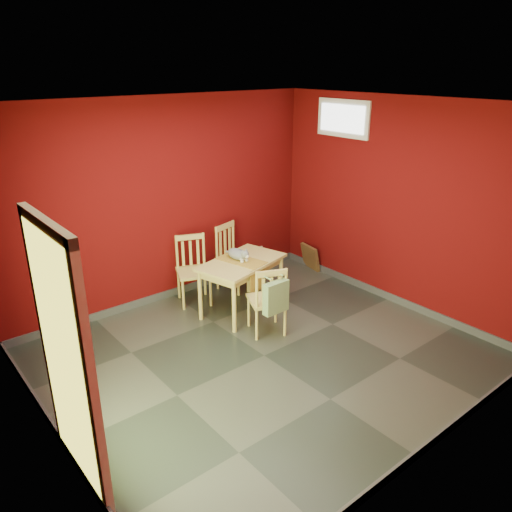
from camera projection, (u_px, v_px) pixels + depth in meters
ground at (264, 356)px, 5.58m from camera, size 4.50×4.50×0.00m
room_shell at (264, 352)px, 5.56m from camera, size 4.50×4.50×4.50m
doorway at (64, 353)px, 3.57m from camera, size 0.06×1.01×2.13m
window at (343, 118)px, 6.76m from camera, size 0.05×0.90×0.50m
outlet_plate at (260, 250)px, 7.85m from camera, size 0.08×0.02×0.12m
dining_table at (242, 267)px, 6.37m from camera, size 1.25×0.92×0.70m
table_runner at (247, 267)px, 6.29m from camera, size 0.45×0.70×0.32m
chair_far_left at (193, 269)px, 6.70m from camera, size 0.56×0.56×0.92m
chair_far_right at (233, 256)px, 7.11m from camera, size 0.54×0.54×0.94m
chair_near at (268, 299)px, 5.90m from camera, size 0.54×0.54×0.87m
tote_bag at (276, 297)px, 5.68m from camera, size 0.32×0.19×0.45m
cat at (237, 252)px, 6.37m from camera, size 0.23×0.39×0.19m
picture_frame at (310, 257)px, 7.86m from camera, size 0.19×0.40×0.39m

